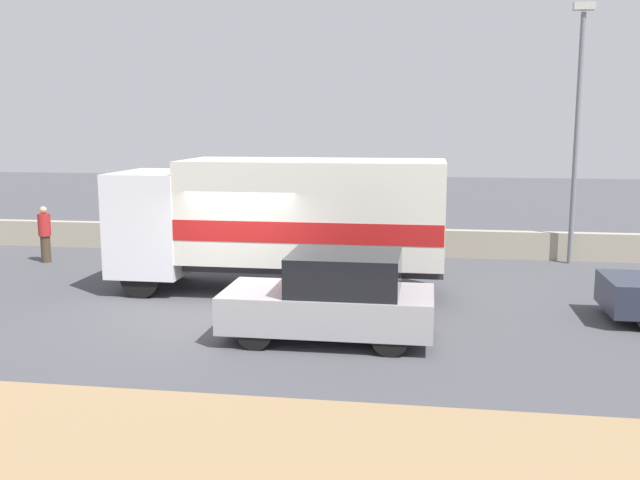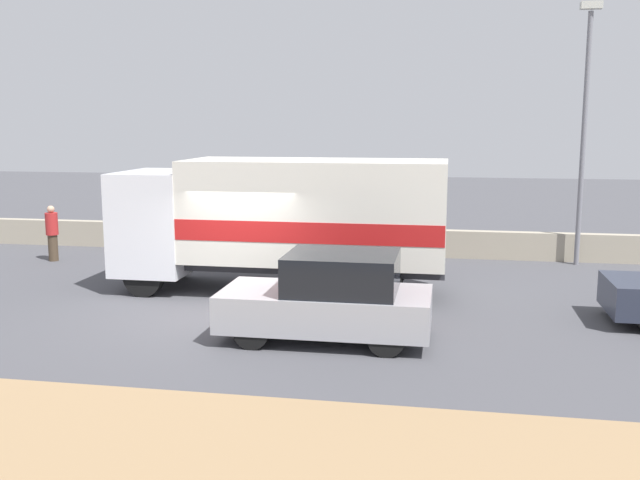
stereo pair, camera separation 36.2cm
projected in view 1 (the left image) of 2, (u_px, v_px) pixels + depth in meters
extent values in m
plane|color=#47474C|center=(227.00, 316.00, 14.92)|extent=(80.00, 80.00, 0.00)
cube|color=#937551|center=(60.00, 473.00, 8.21)|extent=(60.00, 5.14, 0.04)
cube|color=#A39984|center=(294.00, 240.00, 22.19)|extent=(60.00, 0.35, 0.82)
cylinder|color=slate|center=(576.00, 141.00, 19.99)|extent=(0.14, 0.14, 6.99)
cube|color=beige|center=(584.00, 6.00, 19.40)|extent=(0.56, 0.28, 0.20)
cube|color=silver|center=(156.00, 222.00, 17.32)|extent=(1.71, 2.48, 2.43)
cube|color=black|center=(123.00, 201.00, 17.36)|extent=(0.06, 2.11, 1.07)
cube|color=#2D2D33|center=(314.00, 265.00, 16.89)|extent=(6.06, 1.34, 0.25)
cube|color=silver|center=(314.00, 210.00, 16.68)|extent=(6.06, 2.43, 2.35)
cube|color=red|center=(314.00, 225.00, 16.73)|extent=(6.03, 2.45, 0.47)
cylinder|color=black|center=(141.00, 278.00, 16.49)|extent=(0.93, 0.28, 0.93)
cylinder|color=black|center=(173.00, 260.00, 18.53)|extent=(0.93, 0.28, 0.93)
cylinder|color=black|center=(381.00, 286.00, 15.65)|extent=(0.93, 0.28, 0.93)
cylinder|color=black|center=(387.00, 267.00, 17.69)|extent=(0.93, 0.28, 0.93)
cylinder|color=black|center=(326.00, 284.00, 15.84)|extent=(0.93, 0.28, 0.93)
cylinder|color=black|center=(338.00, 265.00, 17.87)|extent=(0.93, 0.28, 0.93)
cube|color=#9E9EA3|center=(328.00, 309.00, 13.25)|extent=(3.88, 1.84, 0.69)
cube|color=black|center=(345.00, 272.00, 13.09)|extent=(2.02, 1.69, 0.72)
cylinder|color=black|center=(255.00, 332.00, 12.70)|extent=(0.66, 0.20, 0.66)
cylinder|color=black|center=(274.00, 309.00, 14.26)|extent=(0.66, 0.20, 0.66)
cylinder|color=black|center=(390.00, 338.00, 12.34)|extent=(0.66, 0.20, 0.66)
cylinder|color=black|center=(395.00, 314.00, 13.89)|extent=(0.66, 0.20, 0.66)
cylinder|color=black|center=(630.00, 298.00, 15.24)|extent=(0.60, 0.20, 0.60)
cylinder|color=#473828|center=(46.00, 249.00, 20.67)|extent=(0.27, 0.27, 0.78)
cylinder|color=#B22626|center=(44.00, 225.00, 20.56)|extent=(0.36, 0.36, 0.65)
sphere|color=tan|center=(43.00, 210.00, 20.49)|extent=(0.21, 0.21, 0.21)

